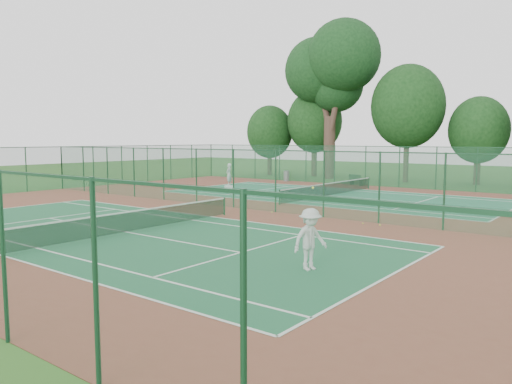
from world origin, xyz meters
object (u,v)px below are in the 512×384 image
kit_bag (229,187)px  big_tree (332,68)px  player_far (229,174)px  trash_bin (286,176)px  bench (356,180)px  player_near (310,239)px

kit_bag → big_tree: (1.35, 14.71, 11.15)m
kit_bag → player_far: bearing=107.9°
trash_bin → bench: size_ratio=0.63×
player_near → bench: player_near is taller
player_far → trash_bin: player_far is taller
player_far → bench: 11.25m
big_tree → trash_bin: bearing=-106.0°
bench → kit_bag: bench is taller
player_far → bench: (9.05, 6.67, -0.47)m
player_far → kit_bag: player_far is taller
player_far → trash_bin: (1.72, 6.56, -0.46)m
big_tree → kit_bag: bearing=-95.3°
bench → kit_bag: size_ratio=2.30×
bench → kit_bag: bearing=-102.9°
trash_bin → bench: bearing=0.8°
trash_bin → player_near: bearing=-54.6°
big_tree → bench: bearing=-45.1°
bench → big_tree: 13.44m
player_far → big_tree: (3.38, 12.35, 10.31)m
player_near → trash_bin: size_ratio=1.90×
bench → big_tree: (-5.67, 5.68, 10.78)m
player_near → big_tree: size_ratio=0.12×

